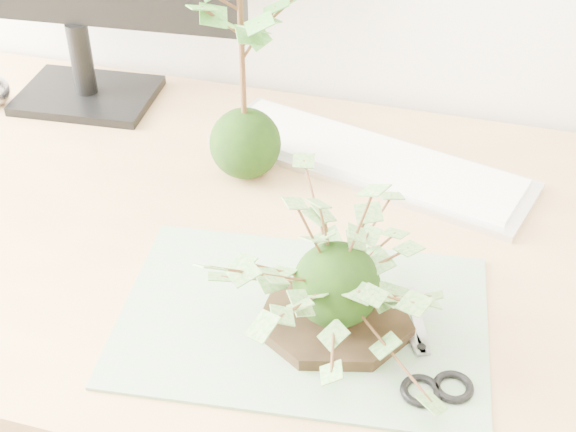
{
  "coord_description": "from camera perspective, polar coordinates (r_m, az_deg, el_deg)",
  "views": [
    {
      "loc": [
        0.19,
        0.48,
        1.36
      ],
      "look_at": [
        0.0,
        1.14,
        0.84
      ],
      "focal_mm": 50.0,
      "sensor_mm": 36.0,
      "label": 1
    }
  ],
  "objects": [
    {
      "name": "cutting_mat",
      "position": [
        0.88,
        1.07,
        -7.34
      ],
      "size": [
        0.43,
        0.31,
        0.0
      ],
      "primitive_type": "cube",
      "rotation": [
        0.0,
        0.0,
        0.12
      ],
      "color": "#6F9C6B",
      "rests_on": "desk"
    },
    {
      "name": "desk",
      "position": [
        1.05,
        1.8,
        -5.37
      ],
      "size": [
        1.6,
        0.7,
        0.74
      ],
      "color": "tan",
      "rests_on": "ground_plane"
    },
    {
      "name": "stone_dish",
      "position": [
        0.87,
        3.33,
        -7.5
      ],
      "size": [
        0.21,
        0.21,
        0.01
      ],
      "primitive_type": "cylinder",
      "rotation": [
        0.0,
        0.0,
        0.26
      ],
      "color": "black",
      "rests_on": "cutting_mat"
    },
    {
      "name": "scissors",
      "position": [
        0.83,
        9.39,
        -10.87
      ],
      "size": [
        0.09,
        0.17,
        0.01
      ],
      "rotation": [
        0.0,
        0.0,
        0.43
      ],
      "color": "gray",
      "rests_on": "cutting_mat"
    },
    {
      "name": "keyboard",
      "position": [
        1.12,
        5.8,
        3.99
      ],
      "size": [
        0.48,
        0.25,
        0.02
      ],
      "rotation": [
        0.0,
        0.0,
        -0.26
      ],
      "color": "silver",
      "rests_on": "desk"
    },
    {
      "name": "ivy_kokedama",
      "position": [
        0.8,
        3.57,
        -2.64
      ],
      "size": [
        0.32,
        0.32,
        0.18
      ],
      "rotation": [
        0.0,
        0.0,
        -0.3
      ],
      "color": "black",
      "rests_on": "stone_dish"
    }
  ]
}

